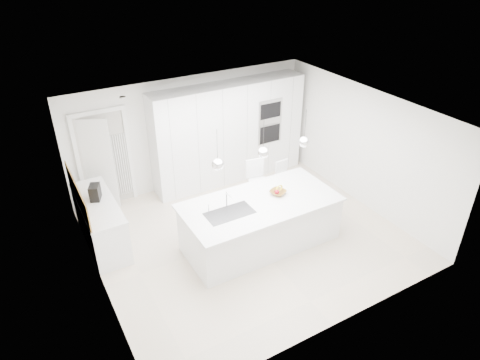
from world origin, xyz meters
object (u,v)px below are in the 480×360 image
bar_stool_right (284,184)px  fruit_bowl (278,192)px  island_base (261,224)px  espresso_machine (95,192)px  bar_stool_left (258,189)px

bar_stool_right → fruit_bowl: bearing=-135.6°
island_base → espresso_machine: espresso_machine is taller
fruit_bowl → espresso_machine: bearing=153.2°
fruit_bowl → espresso_machine: 3.31m
bar_stool_left → bar_stool_right: (0.69, 0.07, -0.11)m
bar_stool_left → fruit_bowl: bearing=-84.3°
espresso_machine → bar_stool_left: size_ratio=0.24×
fruit_bowl → bar_stool_left: bearing=86.3°
fruit_bowl → bar_stool_left: size_ratio=0.24×
bar_stool_right → bar_stool_left: bearing=-178.1°
espresso_machine → bar_stool_right: 3.79m
island_base → bar_stool_left: bearing=61.3°
espresso_machine → bar_stool_left: 3.12m
island_base → fruit_bowl: fruit_bowl is taller
island_base → fruit_bowl: (0.42, 0.10, 0.51)m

